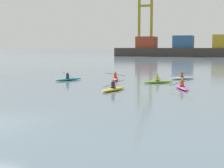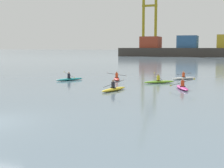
# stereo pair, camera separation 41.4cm
# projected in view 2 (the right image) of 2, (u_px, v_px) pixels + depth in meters

# --- Properties ---
(container_barge) EXTENTS (52.34, 11.04, 8.10)m
(container_barge) POSITION_uv_depth(u_px,v_px,m) (188.00, 49.00, 125.27)
(container_barge) COLOR #38332D
(container_barge) RESTS_ON ground
(gantry_crane_west) EXTENTS (6.74, 18.51, 37.97)m
(gantry_crane_west) POSITION_uv_depth(u_px,v_px,m) (149.00, 15.00, 143.12)
(gantry_crane_west) COLOR olive
(gantry_crane_west) RESTS_ON ground
(kayak_yellow) EXTENTS (2.13, 3.45, 1.06)m
(kayak_yellow) POSITION_uv_depth(u_px,v_px,m) (114.00, 89.00, 27.29)
(kayak_yellow) COLOR yellow
(kayak_yellow) RESTS_ON ground
(kayak_lime) EXTENTS (3.00, 2.63, 1.03)m
(kayak_lime) POSITION_uv_depth(u_px,v_px,m) (159.00, 81.00, 33.12)
(kayak_lime) COLOR #7ABC2D
(kayak_lime) RESTS_ON ground
(kayak_white) EXTENTS (2.69, 2.95, 0.95)m
(kayak_white) POSITION_uv_depth(u_px,v_px,m) (184.00, 78.00, 37.06)
(kayak_white) COLOR silver
(kayak_white) RESTS_ON ground
(kayak_magenta) EXTENTS (2.08, 3.38, 0.97)m
(kayak_magenta) POSITION_uv_depth(u_px,v_px,m) (182.00, 87.00, 28.30)
(kayak_magenta) COLOR #C13384
(kayak_magenta) RESTS_ON ground
(kayak_red) EXTENTS (2.12, 3.38, 0.95)m
(kayak_red) POSITION_uv_depth(u_px,v_px,m) (117.00, 78.00, 36.40)
(kayak_red) COLOR red
(kayak_red) RESTS_ON ground
(kayak_teal) EXTENTS (2.19, 3.26, 0.95)m
(kayak_teal) POSITION_uv_depth(u_px,v_px,m) (70.00, 79.00, 35.79)
(kayak_teal) COLOR teal
(kayak_teal) RESTS_ON ground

